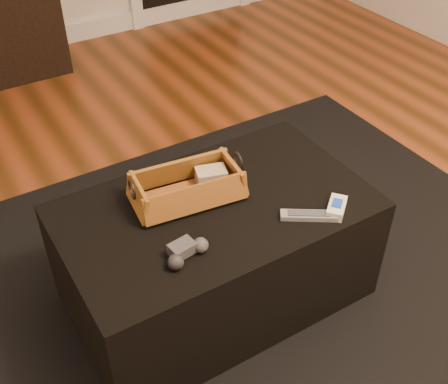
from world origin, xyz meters
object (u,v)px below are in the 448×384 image
tv_remote (184,197)px  wicker_basket (187,188)px  ottoman (216,252)px  silver_remote (309,215)px  cream_gadget (337,207)px  game_controller (186,252)px

tv_remote → wicker_basket: (0.02, 0.01, 0.02)m
ottoman → silver_remote: 0.37m
wicker_basket → silver_remote: bearing=-45.6°
silver_remote → ottoman: bearing=137.0°
silver_remote → cream_gadget: (0.09, -0.02, 0.01)m
tv_remote → cream_gadget: cream_gadget is taller
cream_gadget → silver_remote: bearing=166.6°
wicker_basket → silver_remote: size_ratio=2.24×
ottoman → silver_remote: silver_remote is taller
silver_remote → cream_gadget: bearing=-13.4°
silver_remote → game_controller: bearing=173.5°
ottoman → cream_gadget: size_ratio=9.09×
ottoman → game_controller: 0.34m
wicker_basket → cream_gadget: size_ratio=3.47×
ottoman → cream_gadget: cream_gadget is taller
tv_remote → wicker_basket: wicker_basket is taller
ottoman → tv_remote: size_ratio=5.25×
tv_remote → cream_gadget: 0.49m
tv_remote → wicker_basket: 0.03m
silver_remote → tv_remote: bearing=137.6°
tv_remote → wicker_basket: size_ratio=0.50×
game_controller → ottoman: bearing=39.4°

